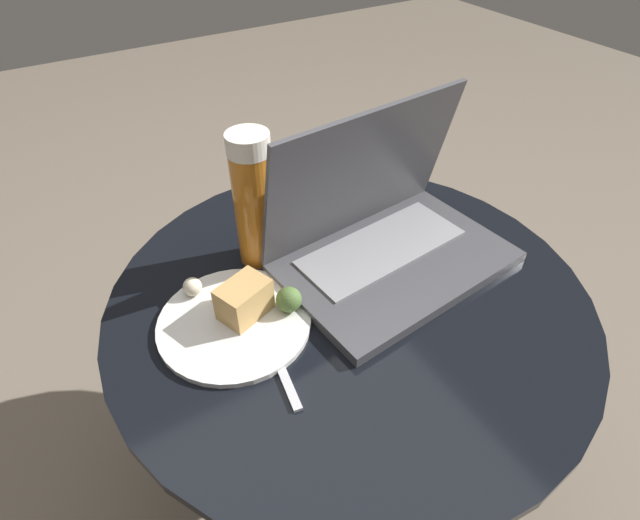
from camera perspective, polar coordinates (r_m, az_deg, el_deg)
The scene contains 6 objects.
ground_plane at distance 1.20m, azimuth 2.35°, elevation -21.49°, with size 6.00×6.00×0.00m, color #726656.
table at distance 0.88m, azimuth 3.03°, elevation -9.90°, with size 0.75×0.75×0.51m.
laptop at distance 0.82m, azimuth 7.39°, elevation 3.11°, with size 0.39×0.28×0.25m.
beer_glass at distance 0.79m, azimuth -7.58°, elevation 6.75°, with size 0.06×0.06×0.23m.
snack_plate at distance 0.74m, azimuth -9.14°, elevation -6.00°, with size 0.22×0.22×0.06m.
fork at distance 0.71m, azimuth -5.62°, elevation -9.65°, with size 0.05×0.19×0.00m.
Camera 1 is at (-0.33, -0.45, 1.06)m, focal length 28.00 mm.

